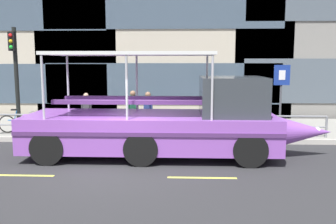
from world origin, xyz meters
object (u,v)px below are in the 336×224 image
at_px(pedestrian_mid_left, 148,108).
at_px(pedestrian_near_stern, 86,107).
at_px(traffic_light_pole, 15,70).
at_px(parking_sign, 281,88).
at_px(leaned_bicycle, 20,124).
at_px(duck_tour_boat, 169,123).
at_px(pedestrian_mid_right, 133,107).
at_px(pedestrian_near_bow, 246,104).

distance_m(pedestrian_mid_left, pedestrian_near_stern, 2.76).
relative_size(traffic_light_pole, parking_sign, 1.53).
bearing_deg(traffic_light_pole, leaned_bicycle, -5.10).
xyz_separation_m(leaned_bicycle, duck_tour_boat, (6.03, -2.57, 0.51)).
distance_m(parking_sign, pedestrian_mid_left, 5.19).
xyz_separation_m(parking_sign, duck_tour_boat, (-4.16, -2.60, -0.93)).
height_order(pedestrian_mid_right, pedestrian_near_stern, pedestrian_mid_right).
bearing_deg(pedestrian_mid_right, leaned_bicycle, -174.69).
bearing_deg(pedestrian_mid_right, pedestrian_near_stern, 163.36).
xyz_separation_m(duck_tour_boat, pedestrian_mid_right, (-1.57, 2.98, 0.12)).
xyz_separation_m(leaned_bicycle, pedestrian_near_stern, (2.40, 1.03, 0.54)).
height_order(traffic_light_pole, leaned_bicycle, traffic_light_pole).
relative_size(parking_sign, pedestrian_near_bow, 1.53).
bearing_deg(pedestrian_mid_right, pedestrian_mid_left, -8.10).
xyz_separation_m(pedestrian_mid_left, pedestrian_near_stern, (-2.66, 0.70, -0.07)).
xyz_separation_m(traffic_light_pole, leaned_bicycle, (0.06, -0.01, -2.12)).
distance_m(traffic_light_pole, pedestrian_mid_left, 5.36).
height_order(pedestrian_mid_left, pedestrian_mid_right, pedestrian_mid_right).
relative_size(duck_tour_boat, pedestrian_near_bow, 5.55).
height_order(parking_sign, duck_tour_boat, duck_tour_boat).
bearing_deg(traffic_light_pole, parking_sign, 0.16).
height_order(parking_sign, pedestrian_near_bow, parking_sign).
distance_m(duck_tour_boat, pedestrian_mid_left, 3.05).
bearing_deg(pedestrian_near_bow, pedestrian_near_stern, -178.94).
bearing_deg(pedestrian_near_bow, pedestrian_mid_left, -168.40).
bearing_deg(duck_tour_boat, pedestrian_mid_right, 117.79).
bearing_deg(pedestrian_near_stern, pedestrian_mid_left, -14.72).
xyz_separation_m(parking_sign, pedestrian_near_bow, (-1.10, 1.12, -0.76)).
bearing_deg(leaned_bicycle, pedestrian_near_stern, 23.13).
xyz_separation_m(traffic_light_pole, duck_tour_boat, (6.09, -2.57, -1.61)).
bearing_deg(pedestrian_mid_left, traffic_light_pole, -176.42).
relative_size(pedestrian_near_bow, pedestrian_mid_left, 1.08).
height_order(traffic_light_pole, pedestrian_mid_left, traffic_light_pole).
bearing_deg(leaned_bicycle, parking_sign, 0.19).
xyz_separation_m(parking_sign, pedestrian_near_stern, (-7.78, 0.99, -0.91)).
bearing_deg(pedestrian_near_stern, parking_sign, -7.27).
relative_size(duck_tour_boat, pedestrian_mid_left, 5.99).
height_order(traffic_light_pole, parking_sign, traffic_light_pole).
bearing_deg(traffic_light_pole, pedestrian_mid_right, 5.17).
bearing_deg(pedestrian_near_bow, pedestrian_mid_right, -170.96).
bearing_deg(duck_tour_boat, parking_sign, 32.04).
distance_m(traffic_light_pole, pedestrian_near_bow, 9.33).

